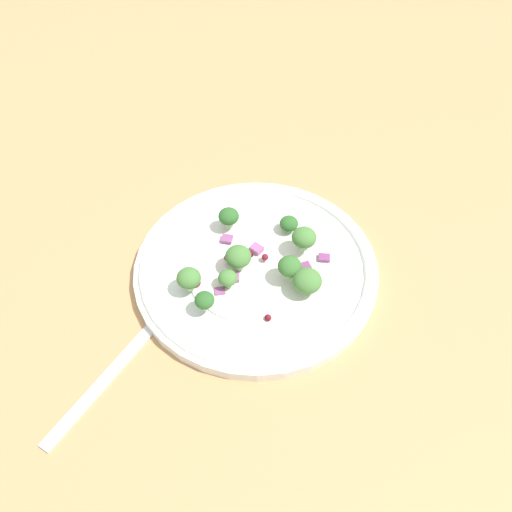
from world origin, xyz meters
TOP-DOWN VIEW (x-y plane):
  - ground_plane at (0.00, 0.00)cm, footprint 180.00×180.00cm
  - plate at (-0.60, -2.96)cm, footprint 26.21×26.21cm
  - dressing_pool at (-0.60, -2.96)cm, footprint 15.20×15.20cm
  - broccoli_floret_0 at (-3.19, -8.69)cm, footprint 2.97×2.97cm
  - broccoli_floret_1 at (4.04, 1.01)cm, footprint 2.30×2.30cm
  - broccoli_floret_2 at (-3.99, -0.66)cm, footprint 1.98×1.98cm
  - broccoli_floret_3 at (-5.11, 3.09)cm, footprint 2.49×2.49cm
  - broccoli_floret_4 at (-1.97, -6.71)cm, footprint 2.48×2.48cm
  - broccoli_floret_5 at (-7.34, 0.89)cm, footprint 1.99×1.99cm
  - broccoli_floret_6 at (2.11, -7.65)cm, footprint 2.66×2.66cm
  - broccoli_floret_7 at (4.87, -5.66)cm, footprint 2.07×2.07cm
  - broccoli_floret_8 at (-1.48, -1.24)cm, footprint 2.75×2.75cm
  - cranberry_0 at (-4.56, 2.56)cm, footprint 0.92×0.92cm
  - cranberry_1 at (-0.96, 0.21)cm, footprint 0.86×0.86cm
  - cranberry_2 at (0.48, -2.21)cm, footprint 0.83×0.83cm
  - cranberry_3 at (4.71, 1.30)cm, footprint 0.71×0.71cm
  - cranberry_4 at (0.50, -3.82)cm, footprint 0.74×0.74cm
  - cranberry_5 at (-7.30, -5.42)cm, footprint 0.71×0.71cm
  - onion_bit_0 at (1.18, -2.68)cm, footprint 1.53×1.61cm
  - onion_bit_1 at (2.04, 0.82)cm, footprint 1.12×1.23cm
  - onion_bit_2 at (-4.91, 0.46)cm, footprint 1.25×1.33cm
  - onion_bit_3 at (-0.27, -8.15)cm, footprint 1.45×1.51cm
  - onion_bit_4 at (1.39, -10.05)cm, footprint 1.12×1.33cm
  - onion_bit_5 at (-3.00, -1.21)cm, footprint 1.28×1.06cm
  - fork at (-13.34, 7.44)cm, footprint 17.96×8.51cm

SIDE VIEW (x-z plane):
  - ground_plane at x=0.00cm, z-range -2.00..0.00cm
  - fork at x=-13.34cm, z-range 0.00..0.50cm
  - plate at x=-0.60cm, z-range 0.01..1.71cm
  - dressing_pool at x=-0.60cm, z-range 1.20..1.40cm
  - onion_bit_3 at x=-0.27cm, z-range 1.28..1.62cm
  - onion_bit_2 at x=-4.91cm, z-range 1.29..1.61cm
  - cranberry_3 at x=4.71cm, z-range 1.23..1.94cm
  - cranberry_5 at x=-7.30cm, z-range 1.26..1.97cm
  - onion_bit_4 at x=1.39cm, z-range 1.49..1.84cm
  - onion_bit_5 at x=-3.00cm, z-range 1.51..1.95cm
  - onion_bit_1 at x=2.04cm, z-range 1.58..1.90cm
  - onion_bit_0 at x=1.18cm, z-range 1.48..2.07cm
  - cranberry_0 at x=-4.56cm, z-range 1.36..2.28cm
  - cranberry_4 at x=0.50cm, z-range 1.63..2.37cm
  - cranberry_2 at x=0.48cm, z-range 1.76..2.59cm
  - cranberry_1 at x=-0.96cm, z-range 1.76..2.63cm
  - broccoli_floret_7 at x=4.87cm, z-range 1.43..3.53cm
  - broccoli_floret_2 at x=-3.99cm, z-range 1.62..3.62cm
  - broccoli_floret_5 at x=-7.34cm, z-range 1.95..3.96cm
  - broccoli_floret_0 at x=-3.19cm, z-range 1.55..4.56cm
  - broccoli_floret_3 at x=-5.11cm, z-range 1.84..4.36cm
  - broccoli_floret_1 at x=4.04cm, z-range 2.03..4.36cm
  - broccoli_floret_8 at x=-1.48cm, z-range 1.81..4.59cm
  - broccoli_floret_4 at x=-1.97cm, z-range 2.17..4.68cm
  - broccoli_floret_6 at x=2.11cm, z-range 2.22..4.91cm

